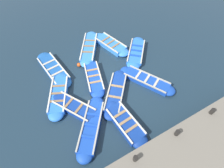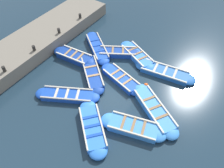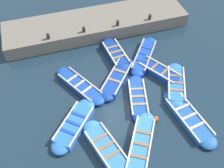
{
  "view_description": "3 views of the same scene",
  "coord_description": "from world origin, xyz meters",
  "px_view_note": "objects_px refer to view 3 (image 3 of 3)",
  "views": [
    {
      "loc": [
        6.4,
        -3.01,
        8.83
      ],
      "look_at": [
        0.55,
        0.25,
        0.24
      ],
      "focal_mm": 28.0,
      "sensor_mm": 36.0,
      "label": 1
    },
    {
      "loc": [
        -5.29,
        7.45,
        10.07
      ],
      "look_at": [
        -0.48,
        0.38,
        0.42
      ],
      "focal_mm": 35.0,
      "sensor_mm": 36.0,
      "label": 2
    },
    {
      "loc": [
        -8.61,
        3.54,
        11.62
      ],
      "look_at": [
        0.6,
        0.65,
        0.46
      ],
      "focal_mm": 42.0,
      "sensor_mm": 36.0,
      "label": 3
    }
  ],
  "objects_px": {
    "boat_near_quay": "(144,56)",
    "bollard_north": "(150,17)",
    "boat_end_of_row": "(141,146)",
    "boat_stern_in": "(138,98)",
    "boat_inner_gap": "(74,125)",
    "bollard_mid_north": "(118,23)",
    "boat_broadside": "(189,118)",
    "bollard_mid_south": "(84,30)",
    "bollard_south": "(48,36)",
    "buoy_orange_near": "(156,119)",
    "boat_far_corner": "(159,71)",
    "boat_mid_row": "(106,148)",
    "boat_drifting": "(117,78)",
    "boat_outer_right": "(116,54)",
    "boat_alongside": "(80,85)",
    "boat_tucked": "(176,85)"
  },
  "relations": [
    {
      "from": "boat_stern_in",
      "to": "bollard_north",
      "type": "relative_size",
      "value": 9.92
    },
    {
      "from": "boat_stern_in",
      "to": "boat_tucked",
      "type": "bearing_deg",
      "value": -84.34
    },
    {
      "from": "boat_outer_right",
      "to": "boat_tucked",
      "type": "bearing_deg",
      "value": -144.0
    },
    {
      "from": "boat_stern_in",
      "to": "bollard_south",
      "type": "distance_m",
      "value": 6.97
    },
    {
      "from": "boat_stern_in",
      "to": "boat_near_quay",
      "type": "relative_size",
      "value": 0.98
    },
    {
      "from": "boat_drifting",
      "to": "bollard_south",
      "type": "xyz_separation_m",
      "value": [
        3.88,
        3.34,
        0.92
      ]
    },
    {
      "from": "boat_far_corner",
      "to": "bollard_south",
      "type": "height_order",
      "value": "bollard_south"
    },
    {
      "from": "boat_near_quay",
      "to": "buoy_orange_near",
      "type": "distance_m",
      "value": 4.72
    },
    {
      "from": "bollard_south",
      "to": "buoy_orange_near",
      "type": "height_order",
      "value": "bollard_south"
    },
    {
      "from": "boat_far_corner",
      "to": "buoy_orange_near",
      "type": "xyz_separation_m",
      "value": [
        -3.05,
        1.55,
        -0.05
      ]
    },
    {
      "from": "boat_near_quay",
      "to": "bollard_mid_north",
      "type": "height_order",
      "value": "bollard_mid_north"
    },
    {
      "from": "boat_inner_gap",
      "to": "bollard_mid_north",
      "type": "distance_m",
      "value": 7.75
    },
    {
      "from": "boat_alongside",
      "to": "boat_mid_row",
      "type": "xyz_separation_m",
      "value": [
        -4.24,
        -0.32,
        0.02
      ]
    },
    {
      "from": "boat_stern_in",
      "to": "boat_tucked",
      "type": "relative_size",
      "value": 0.98
    },
    {
      "from": "boat_far_corner",
      "to": "boat_end_of_row",
      "type": "relative_size",
      "value": 0.84
    },
    {
      "from": "boat_broadside",
      "to": "bollard_north",
      "type": "xyz_separation_m",
      "value": [
        7.65,
        -0.92,
        0.95
      ]
    },
    {
      "from": "boat_inner_gap",
      "to": "boat_stern_in",
      "type": "bearing_deg",
      "value": -80.11
    },
    {
      "from": "boat_far_corner",
      "to": "boat_stern_in",
      "type": "bearing_deg",
      "value": 127.95
    },
    {
      "from": "boat_alongside",
      "to": "bollard_south",
      "type": "height_order",
      "value": "bollard_south"
    },
    {
      "from": "bollard_south",
      "to": "buoy_orange_near",
      "type": "relative_size",
      "value": 1.22
    },
    {
      "from": "boat_end_of_row",
      "to": "boat_outer_right",
      "type": "bearing_deg",
      "value": -7.35
    },
    {
      "from": "boat_stern_in",
      "to": "boat_drifting",
      "type": "bearing_deg",
      "value": 19.25
    },
    {
      "from": "boat_broadside",
      "to": "bollard_mid_north",
      "type": "relative_size",
      "value": 11.59
    },
    {
      "from": "boat_stern_in",
      "to": "buoy_orange_near",
      "type": "bearing_deg",
      "value": -165.64
    },
    {
      "from": "bollard_north",
      "to": "boat_outer_right",
      "type": "bearing_deg",
      "value": 122.14
    },
    {
      "from": "boat_broadside",
      "to": "boat_stern_in",
      "type": "bearing_deg",
      "value": 45.93
    },
    {
      "from": "boat_end_of_row",
      "to": "bollard_mid_south",
      "type": "xyz_separation_m",
      "value": [
        8.42,
        0.72,
        0.91
      ]
    },
    {
      "from": "boat_far_corner",
      "to": "bollard_mid_south",
      "type": "distance_m",
      "value": 5.56
    },
    {
      "from": "boat_drifting",
      "to": "bollard_mid_north",
      "type": "xyz_separation_m",
      "value": [
        3.88,
        -1.28,
        0.92
      ]
    },
    {
      "from": "boat_mid_row",
      "to": "buoy_orange_near",
      "type": "bearing_deg",
      "value": -74.32
    },
    {
      "from": "boat_drifting",
      "to": "boat_tucked",
      "type": "height_order",
      "value": "boat_tucked"
    },
    {
      "from": "boat_broadside",
      "to": "bollard_north",
      "type": "relative_size",
      "value": 11.59
    },
    {
      "from": "boat_drifting",
      "to": "boat_end_of_row",
      "type": "xyz_separation_m",
      "value": [
        -4.55,
        0.31,
        0.01
      ]
    },
    {
      "from": "boat_broadside",
      "to": "bollard_mid_south",
      "type": "height_order",
      "value": "bollard_mid_south"
    },
    {
      "from": "boat_inner_gap",
      "to": "boat_near_quay",
      "type": "bearing_deg",
      "value": -55.36
    },
    {
      "from": "boat_broadside",
      "to": "boat_near_quay",
      "type": "height_order",
      "value": "boat_near_quay"
    },
    {
      "from": "boat_mid_row",
      "to": "boat_tucked",
      "type": "bearing_deg",
      "value": -62.42
    },
    {
      "from": "boat_near_quay",
      "to": "buoy_orange_near",
      "type": "bearing_deg",
      "value": 165.36
    },
    {
      "from": "boat_stern_in",
      "to": "boat_far_corner",
      "type": "bearing_deg",
      "value": -52.05
    },
    {
      "from": "boat_end_of_row",
      "to": "boat_alongside",
      "type": "distance_m",
      "value": 5.03
    },
    {
      "from": "boat_near_quay",
      "to": "bollard_north",
      "type": "xyz_separation_m",
      "value": [
        2.63,
        -1.39,
        0.91
      ]
    },
    {
      "from": "boat_broadside",
      "to": "bollard_north",
      "type": "distance_m",
      "value": 7.77
    },
    {
      "from": "boat_stern_in",
      "to": "bollard_mid_north",
      "type": "distance_m",
      "value": 5.77
    },
    {
      "from": "boat_drifting",
      "to": "boat_near_quay",
      "type": "xyz_separation_m",
      "value": [
        1.25,
        -2.21,
        0.01
      ]
    },
    {
      "from": "boat_near_quay",
      "to": "boat_far_corner",
      "type": "bearing_deg",
      "value": -166.93
    },
    {
      "from": "bollard_mid_north",
      "to": "bollard_mid_south",
      "type": "bearing_deg",
      "value": 90.0
    },
    {
      "from": "boat_end_of_row",
      "to": "boat_near_quay",
      "type": "bearing_deg",
      "value": -23.45
    },
    {
      "from": "boat_outer_right",
      "to": "bollard_mid_south",
      "type": "relative_size",
      "value": 9.55
    },
    {
      "from": "boat_mid_row",
      "to": "bollard_mid_south",
      "type": "relative_size",
      "value": 10.33
    },
    {
      "from": "boat_end_of_row",
      "to": "boat_near_quay",
      "type": "height_order",
      "value": "boat_near_quay"
    }
  ]
}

